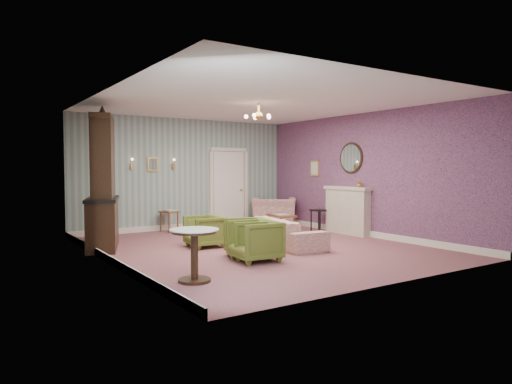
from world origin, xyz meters
TOP-DOWN VIEW (x-y plane):
  - floor at (0.00, 0.00)m, footprint 7.00×7.00m
  - ceiling at (0.00, 0.00)m, footprint 7.00×7.00m
  - wall_back at (0.00, 3.50)m, footprint 6.00×0.00m
  - wall_front at (0.00, -3.50)m, footprint 6.00×0.00m
  - wall_left at (-3.00, 0.00)m, footprint 0.00×7.00m
  - wall_right at (3.00, 0.00)m, footprint 0.00×7.00m
  - wall_right_floral at (2.98, 0.00)m, footprint 0.00×7.00m
  - door at (1.30, 3.46)m, footprint 1.12×0.12m
  - olive_chair_a at (-0.83, -1.12)m, footprint 0.77×0.81m
  - olive_chair_b at (-0.73, -0.79)m, footprint 0.89×0.92m
  - olive_chair_c at (-0.89, 0.64)m, footprint 0.67×0.71m
  - sofa_chintz at (0.55, -0.23)m, footprint 0.82×2.03m
  - wingback_chair at (2.37, 2.79)m, footprint 1.42×1.33m
  - dresser at (-2.65, 1.64)m, footprint 1.09×1.77m
  - fireplace at (2.86, 0.40)m, footprint 0.30×1.40m
  - mantel_vase at (2.84, 0.00)m, footprint 0.15×0.15m
  - oval_mirror at (2.96, 0.40)m, footprint 0.04×0.76m
  - framed_print at (2.97, 1.75)m, footprint 0.04×0.34m
  - coffee_table at (1.83, 1.71)m, footprint 0.60×0.91m
  - side_table_black at (2.65, 1.18)m, footprint 0.42×0.42m
  - pedestal_table at (-2.34, -1.88)m, footprint 0.78×0.78m
  - nesting_table at (-0.61, 3.15)m, footprint 0.44×0.51m
  - gilt_mirror_back at (-0.90, 3.46)m, footprint 0.28×0.06m
  - sconce_left at (-1.45, 3.44)m, footprint 0.16×0.12m
  - sconce_right at (-0.35, 3.44)m, footprint 0.16×0.12m
  - chandelier at (0.00, 0.00)m, footprint 0.56×0.56m
  - burgundy_cushion at (2.32, 2.64)m, footprint 0.41×0.28m

SIDE VIEW (x-z plane):
  - floor at x=0.00m, z-range 0.00..0.00m
  - coffee_table at x=1.83m, z-range 0.00..0.43m
  - side_table_black at x=2.65m, z-range 0.00..0.55m
  - nesting_table at x=-0.61m, z-range 0.00..0.57m
  - olive_chair_c at x=-0.89m, z-range 0.00..0.71m
  - pedestal_table at x=-2.34m, z-range 0.00..0.76m
  - sofa_chintz at x=0.55m, z-range 0.00..0.77m
  - olive_chair_b at x=-0.73m, z-range 0.00..0.78m
  - olive_chair_a at x=-0.83m, z-range 0.00..0.78m
  - burgundy_cushion at x=2.32m, z-range 0.28..0.68m
  - wingback_chair at x=2.37m, z-range 0.00..1.04m
  - fireplace at x=2.86m, z-range 0.00..1.16m
  - door at x=1.30m, z-range 0.00..2.16m
  - mantel_vase at x=2.84m, z-range 1.16..1.31m
  - dresser at x=-2.65m, z-range 0.00..2.78m
  - wall_back at x=0.00m, z-range -1.55..4.45m
  - wall_front at x=0.00m, z-range -1.55..4.45m
  - wall_left at x=-3.00m, z-range -2.05..4.95m
  - wall_right at x=3.00m, z-range -2.05..4.95m
  - wall_right_floral at x=2.98m, z-range -2.05..4.95m
  - framed_print at x=2.97m, z-range 1.39..1.81m
  - gilt_mirror_back at x=-0.90m, z-range 1.52..1.88m
  - sconce_left at x=-1.45m, z-range 1.55..1.85m
  - sconce_right at x=-0.35m, z-range 1.55..1.85m
  - oval_mirror at x=2.96m, z-range 1.43..2.27m
  - chandelier at x=0.00m, z-range 2.45..2.81m
  - ceiling at x=0.00m, z-range 2.90..2.90m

